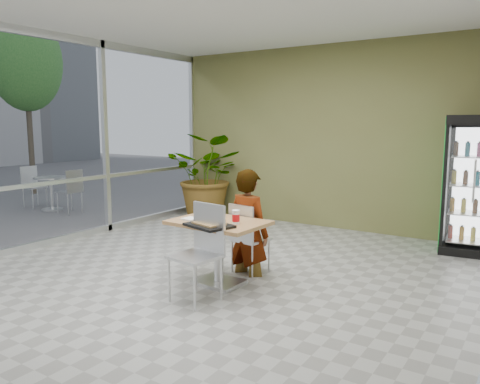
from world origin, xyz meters
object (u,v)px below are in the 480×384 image
at_px(chair_far, 246,233).
at_px(seated_woman, 249,233).
at_px(beverage_fridge, 477,185).
at_px(potted_plant, 208,175).
at_px(chair_near, 202,244).
at_px(dining_table, 219,239).
at_px(cafeteria_tray, 209,225).
at_px(soda_cup, 236,217).

relative_size(chair_far, seated_woman, 0.54).
relative_size(beverage_fridge, potted_plant, 1.19).
relative_size(chair_near, beverage_fridge, 0.52).
relative_size(dining_table, potted_plant, 0.66).
relative_size(chair_near, cafeteria_tray, 2.06).
height_order(chair_far, soda_cup, soda_cup).
relative_size(chair_far, potted_plant, 0.53).
bearing_deg(cafeteria_tray, chair_near, -82.97).
height_order(soda_cup, potted_plant, potted_plant).
distance_m(dining_table, chair_near, 0.47).
bearing_deg(beverage_fridge, cafeteria_tray, -129.85).
xyz_separation_m(beverage_fridge, potted_plant, (-4.77, 0.03, -0.16)).
xyz_separation_m(chair_far, potted_plant, (-2.53, 2.59, 0.31)).
bearing_deg(cafeteria_tray, dining_table, 107.47).
bearing_deg(seated_woman, cafeteria_tray, 100.60).
distance_m(chair_near, seated_woman, 1.01).
bearing_deg(beverage_fridge, potted_plant, 172.77).
height_order(beverage_fridge, potted_plant, beverage_fridge).
relative_size(soda_cup, beverage_fridge, 0.08).
relative_size(dining_table, beverage_fridge, 0.55).
xyz_separation_m(chair_far, soda_cup, (0.21, -0.54, 0.31)).
xyz_separation_m(dining_table, soda_cup, (0.26, -0.03, 0.29)).
xyz_separation_m(dining_table, beverage_fridge, (2.29, 3.07, 0.44)).
xyz_separation_m(seated_woman, potted_plant, (-2.55, 2.55, 0.32)).
bearing_deg(dining_table, soda_cup, -5.92).
height_order(chair_near, seated_woman, seated_woman).
distance_m(chair_near, potted_plant, 4.41).
bearing_deg(chair_far, soda_cup, 119.64).
distance_m(dining_table, potted_plant, 3.98).
distance_m(chair_near, beverage_fridge, 4.16).
relative_size(soda_cup, cafeteria_tray, 0.32).
relative_size(seated_woman, beverage_fridge, 0.82).
xyz_separation_m(chair_far, cafeteria_tray, (0.05, -0.81, 0.25)).
bearing_deg(soda_cup, potted_plant, 131.29).
bearing_deg(soda_cup, seated_woman, 108.90).
relative_size(chair_near, seated_woman, 0.63).
bearing_deg(cafeteria_tray, soda_cup, 59.82).
bearing_deg(chair_far, potted_plant, -37.42).
xyz_separation_m(seated_woman, beverage_fridge, (2.23, 2.52, 0.48)).
bearing_deg(chair_far, beverage_fridge, -123.01).
xyz_separation_m(soda_cup, cafeteria_tray, (-0.16, -0.28, -0.06)).
height_order(dining_table, soda_cup, soda_cup).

